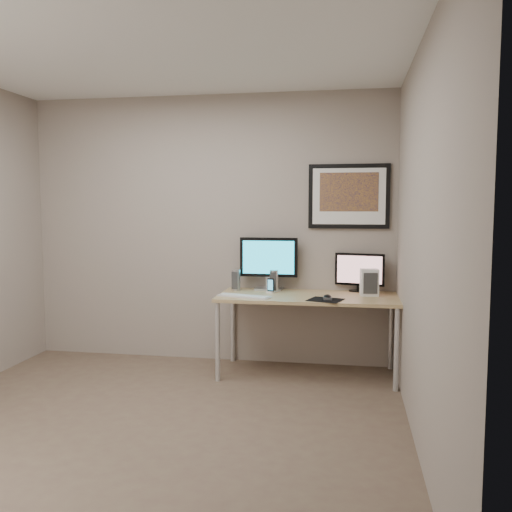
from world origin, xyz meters
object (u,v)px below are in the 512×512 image
object	(u,v)px
desk	(308,303)
phone_dock	(271,286)
monitor_tv	(360,271)
speaker_right	(274,281)
framed_art	(349,196)
keyboard	(244,296)
monitor_large	(269,261)
speaker_left	(236,280)
fan_unit	(369,282)

from	to	relation	value
desk	phone_dock	xyz separation A→B (m)	(-0.35, 0.07, 0.13)
monitor_tv	speaker_right	distance (m)	0.80
phone_dock	framed_art	bearing A→B (deg)	38.99
speaker_right	keyboard	bearing A→B (deg)	-115.43
framed_art	monitor_large	xyz separation A→B (m)	(-0.74, -0.08, -0.61)
desk	keyboard	size ratio (longest dim) A/B	3.31
desk	speaker_right	world-z (taller)	speaker_right
desk	keyboard	distance (m)	0.58
speaker_left	speaker_right	bearing A→B (deg)	9.01
monitor_tv	fan_unit	distance (m)	0.23
desk	framed_art	bearing A→B (deg)	43.46
monitor_large	desk	bearing A→B (deg)	-32.13
desk	speaker_left	xyz separation A→B (m)	(-0.69, 0.17, 0.16)
keyboard	monitor_large	bearing A→B (deg)	86.09
desk	framed_art	size ratio (longest dim) A/B	2.13
framed_art	speaker_left	world-z (taller)	framed_art
monitor_tv	speaker_left	world-z (taller)	monitor_tv
fan_unit	phone_dock	bearing A→B (deg)	172.60
speaker_left	monitor_large	bearing A→B (deg)	24.39
speaker_left	phone_dock	size ratio (longest dim) A/B	1.44
desk	monitor_large	xyz separation A→B (m)	(-0.39, 0.25, 0.34)
phone_dock	speaker_right	bearing A→B (deg)	98.24
monitor_large	monitor_tv	world-z (taller)	monitor_large
monitor_large	speaker_right	xyz separation A→B (m)	(0.06, -0.08, -0.18)
monitor_tv	phone_dock	size ratio (longest dim) A/B	3.31
speaker_left	fan_unit	world-z (taller)	fan_unit
monitor_tv	speaker_right	bearing A→B (deg)	-160.51
monitor_tv	keyboard	world-z (taller)	monitor_tv
monitor_large	framed_art	bearing A→B (deg)	6.53
monitor_large	keyboard	size ratio (longest dim) A/B	1.14
phone_dock	desk	bearing A→B (deg)	7.19
desk	monitor_tv	xyz separation A→B (m)	(0.46, 0.29, 0.26)
speaker_right	monitor_large	bearing A→B (deg)	134.30
monitor_large	phone_dock	bearing A→B (deg)	-75.34
framed_art	keyboard	xyz separation A→B (m)	(-0.90, -0.52, -0.88)
speaker_right	phone_dock	size ratio (longest dim) A/B	1.47
framed_art	speaker_left	bearing A→B (deg)	-171.02
speaker_left	speaker_right	distance (m)	0.36
desk	speaker_right	xyz separation A→B (m)	(-0.33, 0.17, 0.17)
keyboard	speaker_right	bearing A→B (deg)	73.92
phone_dock	keyboard	distance (m)	0.33
monitor_large	speaker_right	bearing A→B (deg)	-51.55
monitor_tv	fan_unit	bearing A→B (deg)	-56.90
monitor_tv	phone_dock	distance (m)	0.85
desk	speaker_left	bearing A→B (deg)	166.45
speaker_left	keyboard	bearing A→B (deg)	-59.00
monitor_tv	desk	bearing A→B (deg)	-137.16
framed_art	keyboard	world-z (taller)	framed_art
phone_dock	fan_unit	bearing A→B (deg)	19.10
monitor_tv	keyboard	xyz separation A→B (m)	(-1.01, -0.47, -0.18)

